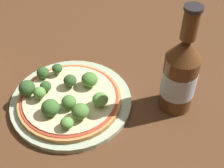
% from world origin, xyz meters
% --- Properties ---
extents(ground_plane, '(3.00, 3.00, 0.00)m').
position_xyz_m(ground_plane, '(0.00, 0.00, 0.00)').
color(ground_plane, '#4C2D19').
extents(plate, '(0.25, 0.25, 0.01)m').
position_xyz_m(plate, '(-0.01, -0.02, 0.01)').
color(plate, '#A3B293').
rests_on(plate, ground_plane).
extents(pizza, '(0.21, 0.21, 0.01)m').
position_xyz_m(pizza, '(-0.01, -0.02, 0.02)').
color(pizza, '#B77F42').
rests_on(pizza, plate).
extents(broccoli_floret_0, '(0.03, 0.03, 0.03)m').
position_xyz_m(broccoli_floret_0, '(-0.01, -0.08, 0.04)').
color(broccoli_floret_0, '#7A9E5B').
rests_on(broccoli_floret_0, pizza).
extents(broccoli_floret_1, '(0.02, 0.02, 0.03)m').
position_xyz_m(broccoli_floret_1, '(-0.07, -0.00, 0.04)').
color(broccoli_floret_1, '#7A9E5B').
rests_on(broccoli_floret_1, pizza).
extents(broccoli_floret_2, '(0.03, 0.03, 0.03)m').
position_xyz_m(broccoli_floret_2, '(-0.04, 0.06, 0.04)').
color(broccoli_floret_2, '#7A9E5B').
rests_on(broccoli_floret_2, pizza).
extents(broccoli_floret_3, '(0.03, 0.03, 0.03)m').
position_xyz_m(broccoli_floret_3, '(0.03, -0.07, 0.04)').
color(broccoli_floret_3, '#7A9E5B').
rests_on(broccoli_floret_3, pizza).
extents(broccoli_floret_4, '(0.03, 0.03, 0.03)m').
position_xyz_m(broccoli_floret_4, '(0.04, -0.01, 0.04)').
color(broccoli_floret_4, '#7A9E5B').
rests_on(broccoli_floret_4, pizza).
extents(broccoli_floret_5, '(0.03, 0.03, 0.03)m').
position_xyz_m(broccoli_floret_5, '(0.00, 0.01, 0.04)').
color(broccoli_floret_5, '#7A9E5B').
rests_on(broccoli_floret_5, pizza).
extents(broccoli_floret_6, '(0.04, 0.04, 0.03)m').
position_xyz_m(broccoli_floret_6, '(-0.06, -0.05, 0.04)').
color(broccoli_floret_6, '#7A9E5B').
rests_on(broccoli_floret_6, pizza).
extents(broccoli_floret_7, '(0.02, 0.02, 0.02)m').
position_xyz_m(broccoli_floret_7, '(-0.05, 0.02, 0.04)').
color(broccoli_floret_7, '#7A9E5B').
rests_on(broccoli_floret_7, pizza).
extents(broccoli_floret_8, '(0.02, 0.02, 0.03)m').
position_xyz_m(broccoli_floret_8, '(-0.01, 0.05, 0.04)').
color(broccoli_floret_8, '#7A9E5B').
rests_on(broccoli_floret_8, pizza).
extents(broccoli_floret_9, '(0.02, 0.02, 0.02)m').
position_xyz_m(broccoli_floret_9, '(-0.04, -0.09, 0.04)').
color(broccoli_floret_9, '#7A9E5B').
rests_on(broccoli_floret_9, pizza).
extents(broccoli_floret_10, '(0.03, 0.03, 0.03)m').
position_xyz_m(broccoli_floret_10, '(-0.09, 0.02, 0.04)').
color(broccoli_floret_10, '#7A9E5B').
rests_on(broccoli_floret_10, pizza).
extents(broccoli_floret_11, '(0.03, 0.03, 0.03)m').
position_xyz_m(broccoli_floret_11, '(-0.02, -0.05, 0.04)').
color(broccoli_floret_11, '#7A9E5B').
rests_on(broccoli_floret_11, pizza).
extents(beer_bottle, '(0.07, 0.07, 0.23)m').
position_xyz_m(beer_bottle, '(0.18, -0.11, 0.09)').
color(beer_bottle, '#563319').
rests_on(beer_bottle, ground_plane).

